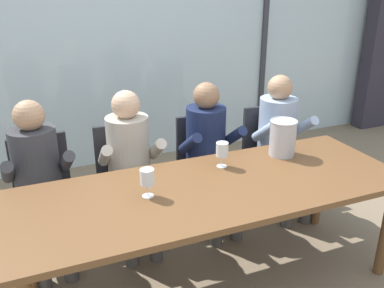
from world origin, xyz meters
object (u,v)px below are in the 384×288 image
(person_beige_jumper, at_px, (131,160))
(person_charcoal_jacket, at_px, (39,175))
(chair_center, at_px, (204,160))
(person_navy_polo, at_px, (210,147))
(chair_near_curtain, at_px, (44,186))
(chair_left_of_center, at_px, (124,172))
(ice_bucket_primary, at_px, (283,137))
(wine_glass_by_left_taster, at_px, (222,151))
(person_pale_blue_shirt, at_px, (281,136))
(chair_right_of_center, at_px, (269,148))
(dining_table, at_px, (214,196))
(wine_glass_near_bucket, at_px, (147,178))

(person_beige_jumper, bearing_deg, person_charcoal_jacket, -176.46)
(chair_center, relative_size, person_navy_polo, 0.73)
(chair_near_curtain, bearing_deg, person_navy_polo, -11.75)
(chair_left_of_center, bearing_deg, person_beige_jumper, -79.83)
(ice_bucket_primary, bearing_deg, wine_glass_by_left_taster, -177.91)
(person_charcoal_jacket, distance_m, ice_bucket_primary, 1.73)
(person_charcoal_jacket, xyz_separation_m, person_beige_jumper, (0.65, -0.00, 0.00))
(person_beige_jumper, height_order, person_navy_polo, same)
(chair_center, height_order, person_charcoal_jacket, person_charcoal_jacket)
(chair_near_curtain, relative_size, person_charcoal_jacket, 0.73)
(person_pale_blue_shirt, distance_m, ice_bucket_primary, 0.60)
(chair_near_curtain, xyz_separation_m, chair_left_of_center, (0.61, 0.01, 0.00))
(chair_right_of_center, bearing_deg, chair_near_curtain, -176.61)
(chair_left_of_center, relative_size, person_charcoal_jacket, 0.73)
(person_navy_polo, bearing_deg, dining_table, -113.81)
(chair_center, bearing_deg, wine_glass_near_bucket, -128.57)
(chair_near_curtain, distance_m, chair_center, 1.29)
(person_navy_polo, xyz_separation_m, person_pale_blue_shirt, (0.67, 0.00, 0.00))
(ice_bucket_primary, distance_m, wine_glass_near_bucket, 1.10)
(dining_table, relative_size, person_pale_blue_shirt, 2.07)
(chair_left_of_center, relative_size, wine_glass_near_bucket, 5.01)
(person_navy_polo, height_order, wine_glass_near_bucket, person_navy_polo)
(person_pale_blue_shirt, distance_m, wine_glass_by_left_taster, 0.96)
(dining_table, height_order, wine_glass_near_bucket, wine_glass_near_bucket)
(person_pale_blue_shirt, xyz_separation_m, ice_bucket_primary, (-0.32, -0.47, 0.20))
(chair_left_of_center, xyz_separation_m, wine_glass_by_left_taster, (0.53, -0.66, 0.36))
(chair_center, height_order, wine_glass_by_left_taster, wine_glass_by_left_taster)
(person_beige_jumper, xyz_separation_m, wine_glass_near_bucket, (-0.08, -0.69, 0.18))
(dining_table, xyz_separation_m, chair_near_curtain, (-0.96, 0.89, -0.17))
(ice_bucket_primary, xyz_separation_m, wine_glass_by_left_taster, (-0.49, -0.02, -0.02))
(chair_left_of_center, xyz_separation_m, person_pale_blue_shirt, (1.34, -0.17, 0.17))
(wine_glass_by_left_taster, bearing_deg, dining_table, -125.92)
(dining_table, bearing_deg, person_navy_polo, 66.85)
(dining_table, xyz_separation_m, chair_right_of_center, (0.98, 0.89, -0.17))
(person_charcoal_jacket, bearing_deg, chair_near_curtain, 75.89)
(dining_table, height_order, chair_near_curtain, chair_near_curtain)
(chair_left_of_center, height_order, wine_glass_near_bucket, wine_glass_near_bucket)
(person_navy_polo, bearing_deg, person_charcoal_jacket, 179.33)
(chair_right_of_center, distance_m, person_pale_blue_shirt, 0.24)
(person_pale_blue_shirt, distance_m, wine_glass_near_bucket, 1.57)
(chair_near_curtain, height_order, person_beige_jumper, person_beige_jumper)
(chair_center, height_order, chair_right_of_center, same)
(chair_center, bearing_deg, chair_near_curtain, -177.75)
(chair_near_curtain, bearing_deg, dining_table, -47.23)
(person_navy_polo, bearing_deg, chair_right_of_center, 13.10)
(chair_right_of_center, bearing_deg, wine_glass_near_bucket, -145.02)
(person_charcoal_jacket, height_order, ice_bucket_primary, person_charcoal_jacket)
(person_beige_jumper, height_order, wine_glass_by_left_taster, person_beige_jumper)
(chair_near_curtain, relative_size, person_pale_blue_shirt, 0.73)
(wine_glass_by_left_taster, height_order, wine_glass_near_bucket, same)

